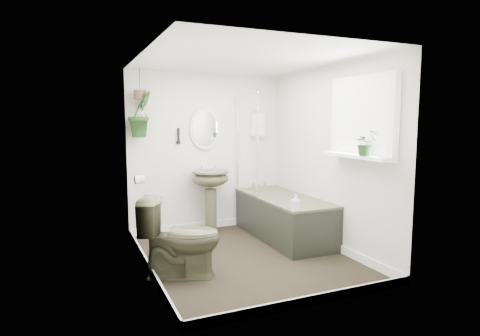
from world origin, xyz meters
name	(u,v)px	position (x,y,z in m)	size (l,w,h in m)	color
floor	(245,258)	(0.00, 0.00, -0.01)	(2.30, 2.80, 0.02)	black
ceiling	(245,58)	(0.00, 0.00, 2.31)	(2.30, 2.80, 0.02)	white
wall_back	(207,152)	(0.00, 1.41, 1.15)	(2.30, 0.02, 2.30)	silver
wall_front	(313,177)	(0.00, -1.41, 1.15)	(2.30, 0.02, 2.30)	silver
wall_left	(144,165)	(-1.16, 0.00, 1.15)	(0.02, 2.80, 2.30)	silver
wall_right	(328,157)	(1.16, 0.00, 1.15)	(0.02, 2.80, 2.30)	silver
skirting	(245,253)	(0.00, 0.00, 0.05)	(2.30, 2.80, 0.10)	white
bathtub	(283,217)	(0.80, 0.50, 0.29)	(0.72, 1.72, 0.58)	#41432D
bath_screen	(247,144)	(0.47, 0.99, 1.28)	(0.04, 0.72, 1.40)	silver
shower_box	(257,125)	(0.80, 1.34, 1.55)	(0.20, 0.10, 0.35)	white
oval_mirror	(205,128)	(-0.03, 1.37, 1.50)	(0.46, 0.03, 0.62)	beige
wall_sconce	(179,136)	(-0.43, 1.36, 1.40)	(0.04, 0.04, 0.22)	black
toilet_roll_holder	(139,180)	(-1.10, 0.70, 0.90)	(0.11, 0.11, 0.11)	white
window_recess	(363,117)	(1.09, -0.70, 1.65)	(0.08, 1.00, 0.90)	white
window_sill	(356,156)	(1.02, -0.70, 1.23)	(0.18, 1.00, 0.04)	white
window_blinds	(359,117)	(1.04, -0.70, 1.65)	(0.01, 0.86, 0.76)	white
toilet	(180,237)	(-0.85, -0.27, 0.41)	(0.46, 0.81, 0.83)	#41432D
pedestal_sink	(211,202)	(-0.03, 1.14, 0.45)	(0.53, 0.45, 0.91)	#41432D
sill_plant	(365,143)	(0.97, -0.90, 1.38)	(0.24, 0.21, 0.26)	black
hanging_plant	(141,114)	(-0.97, 1.25, 1.70)	(0.34, 0.28, 0.62)	black
soap_bottle	(295,202)	(0.51, -0.29, 0.67)	(0.09, 0.09, 0.19)	black
hanging_pot	(140,95)	(-0.97, 1.25, 1.95)	(0.16, 0.16, 0.12)	brown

